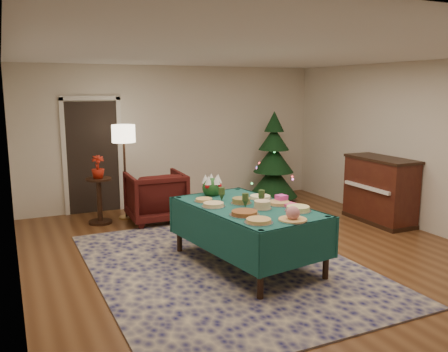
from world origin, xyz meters
name	(u,v)px	position (x,y,z in m)	size (l,w,h in m)	color
room_shell	(264,160)	(0.00, 0.00, 1.35)	(7.00, 7.00, 7.00)	#593319
doorway	(93,154)	(-1.60, 3.48, 1.10)	(1.08, 0.04, 2.16)	black
rug	(225,266)	(-0.59, -0.06, 0.01)	(3.20, 4.20, 0.02)	#14154B
buffet_table	(247,218)	(-0.30, -0.12, 0.63)	(1.48, 2.19, 0.79)	black
platter_0	(259,221)	(-0.54, -0.85, 0.81)	(0.33, 0.33, 0.05)	silver
platter_1	(293,215)	(-0.14, -0.93, 0.86)	(0.33, 0.33, 0.17)	silver
platter_2	(298,209)	(0.14, -0.61, 0.82)	(0.33, 0.33, 0.07)	silver
platter_3	(244,213)	(-0.53, -0.50, 0.82)	(0.36, 0.36, 0.05)	silver
platter_4	(262,205)	(-0.20, -0.33, 0.84)	(0.24, 0.24, 0.11)	silver
platter_5	(279,203)	(0.11, -0.22, 0.81)	(0.32, 0.32, 0.04)	silver
platter_6	(213,205)	(-0.70, 0.04, 0.82)	(0.30, 0.30, 0.05)	silver
platter_7	(241,201)	(-0.31, 0.04, 0.83)	(0.28, 0.28, 0.08)	silver
platter_8	(260,197)	(0.06, 0.18, 0.81)	(0.32, 0.32, 0.04)	silver
platter_9	(204,200)	(-0.70, 0.34, 0.81)	(0.26, 0.26, 0.04)	silver
goblet_0	(222,194)	(-0.47, 0.28, 0.89)	(0.08, 0.08, 0.18)	#2D471E
goblet_1	(261,197)	(-0.08, -0.09, 0.89)	(0.08, 0.08, 0.18)	#2D471E
goblet_2	(245,200)	(-0.35, -0.17, 0.89)	(0.08, 0.08, 0.18)	#2D471E
napkin_stack	(290,205)	(0.18, -0.36, 0.81)	(0.16, 0.16, 0.04)	#E53F7C
gift_box	(281,199)	(0.19, -0.15, 0.84)	(0.13, 0.13, 0.11)	#D23AA7
centerpiece	(212,185)	(-0.45, 0.66, 0.93)	(0.28, 0.29, 0.33)	#1E4C1E
armchair	(156,194)	(-0.76, 2.39, 0.48)	(0.93, 0.87, 0.96)	#3D0F0D
floor_lamp	(124,139)	(-1.18, 2.80, 1.40)	(0.40, 0.40, 1.65)	#A57F3F
side_table	(99,201)	(-1.66, 2.67, 0.38)	(0.44, 0.44, 0.78)	black
potted_plant	(98,172)	(-1.66, 2.67, 0.89)	(0.21, 0.38, 0.21)	#A21A0B
christmas_tree	(274,161)	(1.89, 2.90, 0.82)	(1.31, 1.31, 1.83)	black
piano	(380,191)	(2.71, 0.73, 0.55)	(0.63, 1.31, 1.12)	black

